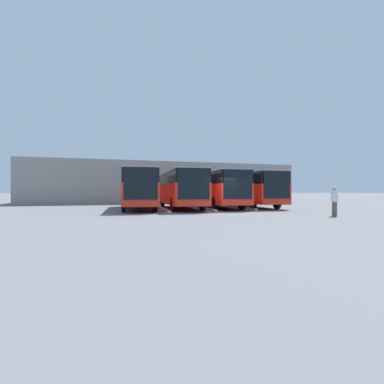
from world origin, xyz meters
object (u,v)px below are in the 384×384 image
bus_2 (180,188)px  bus_3 (138,188)px  bus_1 (216,188)px  bus_0 (249,188)px  pedestrian (335,200)px

bus_2 → bus_3: size_ratio=1.00×
bus_1 → bus_3: (7.17, 0.01, 0.00)m
bus_0 → bus_1: (3.58, 0.39, 0.00)m
bus_0 → bus_1: 3.61m
bus_0 → bus_2: (7.17, 0.84, 0.00)m
bus_1 → bus_3: same height
bus_0 → bus_1: size_ratio=1.00×
bus_2 → pedestrian: 12.55m
bus_2 → bus_0: bearing=-168.2°
bus_1 → pedestrian: size_ratio=6.19×
bus_2 → pedestrian: bus_2 is taller
bus_0 → pedestrian: bus_0 is taller
bus_0 → bus_2: same height
pedestrian → bus_1: bearing=37.1°
bus_2 → bus_1: bearing=-167.8°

